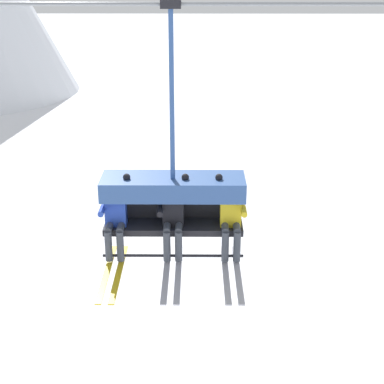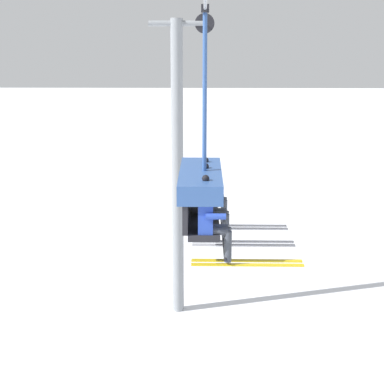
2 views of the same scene
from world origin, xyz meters
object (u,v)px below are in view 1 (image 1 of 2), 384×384
object	(u,v)px
skier_black	(173,217)
skier_yellow	(231,217)
skier_blue	(115,217)
chairlift_chair	(173,193)

from	to	relation	value
skier_black	skier_yellow	bearing A→B (deg)	0.00
skier_blue	skier_black	world-z (taller)	same
skier_blue	skier_black	xyz separation A→B (m)	(0.88, 0.00, 0.00)
skier_blue	skier_black	bearing A→B (deg)	0.00
skier_blue	skier_yellow	xyz separation A→B (m)	(1.75, 0.00, 0.00)
chairlift_chair	skier_blue	xyz separation A→B (m)	(-0.87, -0.21, -0.30)
chairlift_chair	skier_blue	world-z (taller)	chairlift_chair
chairlift_chair	skier_black	xyz separation A→B (m)	(0.00, -0.21, -0.30)
skier_blue	skier_black	distance (m)	0.88
skier_black	skier_yellow	world-z (taller)	same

